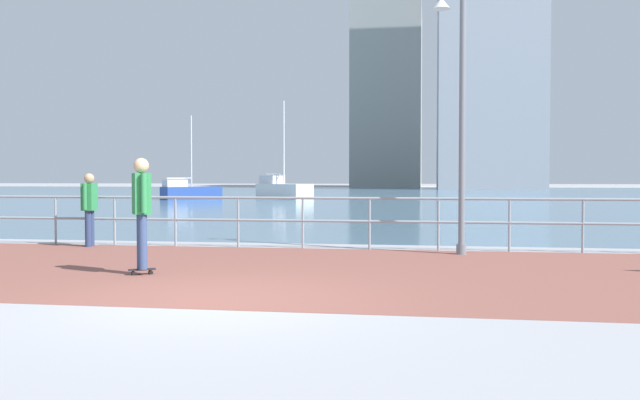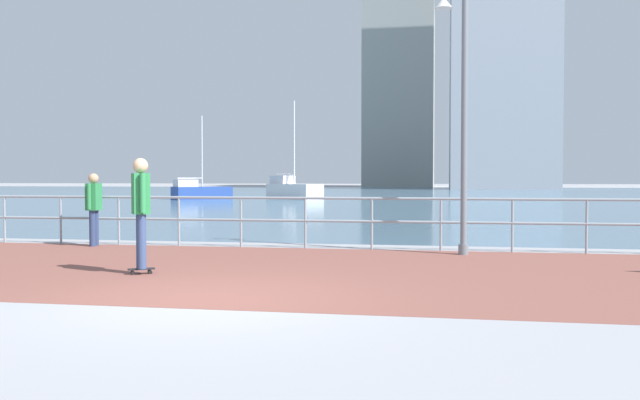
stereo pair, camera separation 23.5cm
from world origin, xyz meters
TOP-DOWN VIEW (x-y plane):
  - ground at (0.00, 40.00)m, footprint 220.00×220.00m
  - brick_paving at (0.00, 2.71)m, footprint 28.00×6.63m
  - harbor_water at (0.00, 51.02)m, footprint 180.00×88.00m
  - waterfront_railing at (-0.00, 6.02)m, footprint 25.25×0.06m
  - lamppost at (3.11, 5.53)m, footprint 0.68×0.64m
  - skateboarder at (-1.74, 1.88)m, footprint 0.40×0.51m
  - bystander at (-4.60, 5.67)m, footprint 0.27×0.56m
  - sailboat_red at (-7.41, 38.22)m, footprint 4.60×4.37m
  - sailboat_ivory at (-13.21, 35.52)m, footprint 3.68×3.76m
  - tower_brick at (10.38, 82.10)m, footprint 12.90×14.74m
  - tower_glass at (-3.79, 103.72)m, footprint 10.85×17.57m

SIDE VIEW (x-z plane):
  - ground at x=0.00m, z-range 0.00..0.00m
  - harbor_water at x=0.00m, z-range 0.00..0.00m
  - brick_paving at x=0.00m, z-range 0.00..0.01m
  - sailboat_ivory at x=-13.21m, z-range -2.28..3.36m
  - sailboat_red at x=-7.41m, z-range -2.76..4.06m
  - waterfront_railing at x=0.00m, z-range 0.21..1.29m
  - bystander at x=-4.60m, z-range 0.13..1.71m
  - skateboarder at x=-1.74m, z-range 0.19..1.97m
  - lamppost at x=3.11m, z-range 0.30..6.03m
  - tower_glass at x=-3.79m, z-range -0.83..30.13m
  - tower_brick at x=10.38m, z-range -0.83..38.91m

